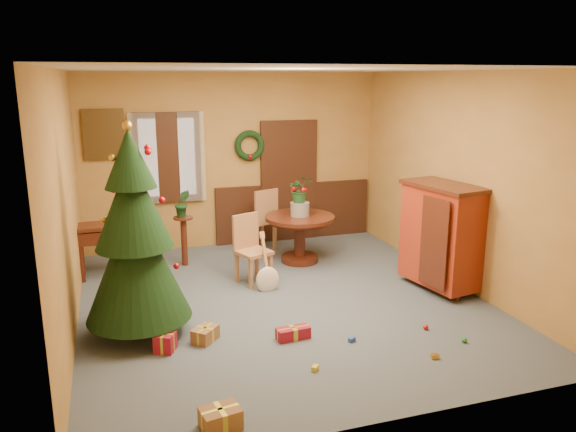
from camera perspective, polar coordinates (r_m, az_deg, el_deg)
name	(u,v)px	position (r m, az deg, el deg)	size (l,w,h in m)	color
room_envelope	(247,180)	(9.57, -4.17, 3.69)	(5.50, 5.50, 5.50)	#3D4959
dining_table	(300,230)	(8.68, 1.20, -1.40)	(1.08, 1.08, 0.74)	black
urn	(300,209)	(8.60, 1.21, 0.71)	(0.29, 0.29, 0.21)	slate
centerpiece_plant	(300,189)	(8.53, 1.22, 2.75)	(0.37, 0.32, 0.41)	#1E4C23
chair_near	(250,246)	(7.86, -3.85, -3.09)	(0.54, 0.54, 0.96)	brown
chair_far	(262,217)	(9.29, -2.64, -0.13)	(0.58, 0.58, 1.04)	brown
guitar	(267,264)	(7.54, -2.11, -4.89)	(0.32, 0.15, 0.76)	#F0E0C8
plant_stand	(184,235)	(8.67, -10.53, -1.95)	(0.30, 0.30, 0.76)	black
stand_plant	(182,203)	(8.55, -10.67, 1.26)	(0.23, 0.19, 0.42)	#19471E
christmas_tree	(135,238)	(6.27, -15.31, -2.13)	(1.15, 1.15, 2.38)	#382111
writing_desk	(108,237)	(8.45, -17.82, -2.02)	(0.89, 0.46, 0.78)	black
sideboard	(441,234)	(7.77, 15.30, -1.74)	(0.79, 1.22, 1.45)	#621E0B
gift_a	(220,418)	(4.94, -6.87, -19.71)	(0.35, 0.28, 0.17)	brown
gift_b	(165,342)	(6.19, -12.38, -12.43)	(0.26, 0.26, 0.20)	maroon
gift_c	(205,334)	(6.34, -8.40, -11.79)	(0.34, 0.34, 0.16)	brown
gift_d	(293,333)	(6.32, 0.53, -11.81)	(0.38, 0.19, 0.13)	maroon
toy_a	(352,340)	(6.31, 6.50, -12.36)	(0.08, 0.05, 0.05)	#2549A0
toy_b	(464,340)	(6.54, 17.48, -11.94)	(0.06, 0.06, 0.06)	#217C29
toy_c	(315,368)	(5.73, 2.77, -15.17)	(0.08, 0.05, 0.05)	gold
toy_d	(426,327)	(6.73, 13.82, -10.92)	(0.06, 0.06, 0.06)	red
toy_e	(435,356)	(6.13, 14.69, -13.62)	(0.08, 0.05, 0.05)	gold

